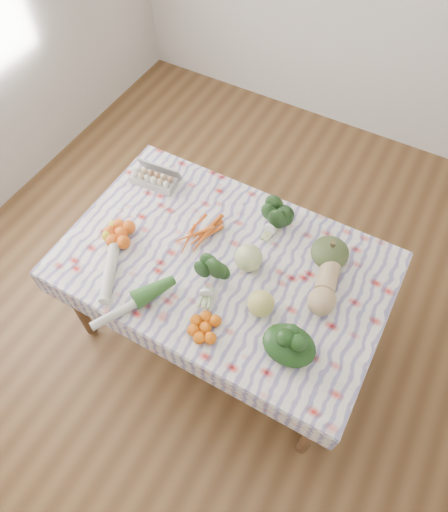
# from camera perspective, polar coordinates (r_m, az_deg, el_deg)

# --- Properties ---
(ground) EXTENTS (4.50, 4.50, 0.00)m
(ground) POSITION_cam_1_polar(r_m,az_deg,el_deg) (3.00, 0.00, -8.74)
(ground) COLOR brown
(ground) RESTS_ON ground
(dining_table) EXTENTS (1.60, 1.00, 0.75)m
(dining_table) POSITION_cam_1_polar(r_m,az_deg,el_deg) (2.40, 0.00, -1.88)
(dining_table) COLOR brown
(dining_table) RESTS_ON ground
(tablecloth) EXTENTS (1.66, 1.06, 0.01)m
(tablecloth) POSITION_cam_1_polar(r_m,az_deg,el_deg) (2.34, 0.00, -0.87)
(tablecloth) COLOR white
(tablecloth) RESTS_ON dining_table
(egg_carton) EXTENTS (0.28, 0.13, 0.07)m
(egg_carton) POSITION_cam_1_polar(r_m,az_deg,el_deg) (2.67, -8.89, 9.39)
(egg_carton) COLOR #B5B5AF
(egg_carton) RESTS_ON tablecloth
(carrot_bunch) EXTENTS (0.28, 0.27, 0.04)m
(carrot_bunch) POSITION_cam_1_polar(r_m,az_deg,el_deg) (2.41, -2.78, 2.61)
(carrot_bunch) COLOR orange
(carrot_bunch) RESTS_ON tablecloth
(kale_bunch) EXTENTS (0.18, 0.16, 0.15)m
(kale_bunch) POSITION_cam_1_polar(r_m,az_deg,el_deg) (2.42, 6.45, 4.67)
(kale_bunch) COLOR #1C3A18
(kale_bunch) RESTS_ON tablecloth
(kabocha_squash) EXTENTS (0.20, 0.20, 0.13)m
(kabocha_squash) POSITION_cam_1_polar(r_m,az_deg,el_deg) (2.35, 13.09, 0.42)
(kabocha_squash) COLOR #44552A
(kabocha_squash) RESTS_ON tablecloth
(cabbage) EXTENTS (0.15, 0.15, 0.14)m
(cabbage) POSITION_cam_1_polar(r_m,az_deg,el_deg) (2.27, 3.08, -0.23)
(cabbage) COLOR #C5D788
(cabbage) RESTS_ON tablecloth
(butternut_squash) EXTENTS (0.18, 0.31, 0.13)m
(butternut_squash) POSITION_cam_1_polar(r_m,az_deg,el_deg) (2.23, 12.58, -3.76)
(butternut_squash) COLOR tan
(butternut_squash) RESTS_ON tablecloth
(orange_cluster) EXTENTS (0.29, 0.29, 0.08)m
(orange_cluster) POSITION_cam_1_polar(r_m,az_deg,el_deg) (2.45, -12.78, 2.75)
(orange_cluster) COLOR orange
(orange_cluster) RESTS_ON tablecloth
(broccoli) EXTENTS (0.21, 0.21, 0.12)m
(broccoli) POSITION_cam_1_polar(r_m,az_deg,el_deg) (2.20, -2.04, -3.22)
(broccoli) COLOR #20441A
(broccoli) RESTS_ON tablecloth
(mandarin_cluster) EXTENTS (0.24, 0.24, 0.06)m
(mandarin_cluster) POSITION_cam_1_polar(r_m,az_deg,el_deg) (2.13, -2.34, -8.89)
(mandarin_cluster) COLOR orange
(mandarin_cluster) RESTS_ON tablecloth
(grapefruit) EXTENTS (0.14, 0.14, 0.13)m
(grapefruit) POSITION_cam_1_polar(r_m,az_deg,el_deg) (2.15, 4.65, -5.94)
(grapefruit) COLOR #CBC45F
(grapefruit) RESTS_ON tablecloth
(spinach_bag) EXTENTS (0.29, 0.25, 0.11)m
(spinach_bag) POSITION_cam_1_polar(r_m,az_deg,el_deg) (2.08, 8.15, -10.97)
(spinach_bag) COLOR black
(spinach_bag) RESTS_ON tablecloth
(daikon) EXTENTS (0.24, 0.38, 0.06)m
(daikon) POSITION_cam_1_polar(r_m,az_deg,el_deg) (2.35, -14.03, -1.51)
(daikon) COLOR silver
(daikon) RESTS_ON tablecloth
(leek) EXTENTS (0.25, 0.40, 0.05)m
(leek) POSITION_cam_1_polar(r_m,az_deg,el_deg) (2.23, -11.31, -5.95)
(leek) COLOR beige
(leek) RESTS_ON tablecloth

